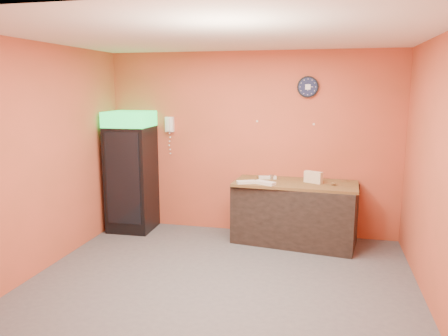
% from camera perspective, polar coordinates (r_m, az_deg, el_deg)
% --- Properties ---
extents(floor, '(4.50, 4.50, 0.00)m').
position_cam_1_polar(floor, '(5.27, -0.55, -14.89)').
color(floor, '#47474C').
rests_on(floor, ground).
extents(back_wall, '(4.50, 0.02, 2.80)m').
position_cam_1_polar(back_wall, '(6.77, 3.48, 3.19)').
color(back_wall, '#C95238').
rests_on(back_wall, floor).
extents(left_wall, '(0.02, 4.00, 2.80)m').
position_cam_1_polar(left_wall, '(5.79, -22.73, 1.16)').
color(left_wall, '#C95238').
rests_on(left_wall, floor).
extents(right_wall, '(0.02, 4.00, 2.80)m').
position_cam_1_polar(right_wall, '(4.83, 26.32, -0.84)').
color(right_wall, '#C95238').
rests_on(right_wall, floor).
extents(ceiling, '(4.50, 4.00, 0.02)m').
position_cam_1_polar(ceiling, '(4.79, -0.61, 16.99)').
color(ceiling, white).
rests_on(ceiling, back_wall).
extents(beverage_cooler, '(0.68, 0.70, 1.89)m').
position_cam_1_polar(beverage_cooler, '(7.04, -12.13, -0.67)').
color(beverage_cooler, black).
rests_on(beverage_cooler, floor).
extents(prep_counter, '(1.83, 1.00, 0.87)m').
position_cam_1_polar(prep_counter, '(6.51, 9.21, -5.92)').
color(prep_counter, black).
rests_on(prep_counter, floor).
extents(wall_clock, '(0.31, 0.06, 0.31)m').
position_cam_1_polar(wall_clock, '(6.60, 10.91, 10.36)').
color(wall_clock, black).
rests_on(wall_clock, back_wall).
extents(wall_phone, '(0.13, 0.11, 0.24)m').
position_cam_1_polar(wall_phone, '(7.03, -7.14, 5.67)').
color(wall_phone, white).
rests_on(wall_phone, back_wall).
extents(butcher_paper, '(1.79, 0.87, 0.04)m').
position_cam_1_polar(butcher_paper, '(6.40, 9.33, -2.01)').
color(butcher_paper, brown).
rests_on(butcher_paper, prep_counter).
extents(sub_roll_stack, '(0.27, 0.19, 0.17)m').
position_cam_1_polar(sub_roll_stack, '(6.38, 11.58, -1.18)').
color(sub_roll_stack, beige).
rests_on(sub_roll_stack, butcher_paper).
extents(wrapped_sandwich_left, '(0.29, 0.21, 0.04)m').
position_cam_1_polar(wrapped_sandwich_left, '(6.23, 2.92, -1.85)').
color(wrapped_sandwich_left, silver).
rests_on(wrapped_sandwich_left, butcher_paper).
extents(wrapped_sandwich_mid, '(0.32, 0.24, 0.04)m').
position_cam_1_polar(wrapped_sandwich_mid, '(6.19, 5.36, -1.93)').
color(wrapped_sandwich_mid, silver).
rests_on(wrapped_sandwich_mid, butcher_paper).
extents(wrapped_sandwich_right, '(0.28, 0.16, 0.04)m').
position_cam_1_polar(wrapped_sandwich_right, '(6.57, 5.70, -1.24)').
color(wrapped_sandwich_right, silver).
rests_on(wrapped_sandwich_right, butcher_paper).
extents(kitchen_tool, '(0.07, 0.07, 0.07)m').
position_cam_1_polar(kitchen_tool, '(6.55, 6.25, -1.15)').
color(kitchen_tool, silver).
rests_on(kitchen_tool, butcher_paper).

